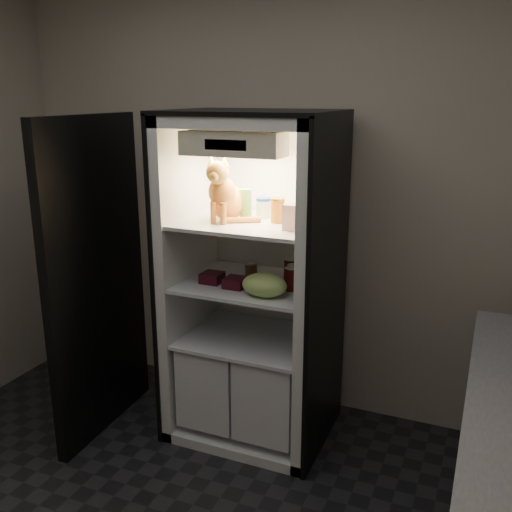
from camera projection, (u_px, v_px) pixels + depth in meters
The scene contains 16 objects.
room_shell at pixel (87, 202), 1.84m from camera, with size 3.60×3.60×3.60m.
refrigerator at pixel (255, 303), 3.29m from camera, with size 0.90×0.72×1.88m.
fridge_door at pixel (97, 282), 3.27m from camera, with size 0.10×0.87×1.85m.
tabby_cat at pixel (225, 196), 3.07m from camera, with size 0.31×0.35×0.36m.
parmesan_shaker at pixel (246, 204), 3.11m from camera, with size 0.07×0.07×0.17m.
mayo_tub at pixel (263, 208), 3.15m from camera, with size 0.08×0.08×0.11m.
salsa_jar at pixel (278, 210), 3.04m from camera, with size 0.07×0.07×0.13m.
pepper_jar at pixel (310, 203), 3.05m from camera, with size 0.12×0.12×0.20m.
cream_carton at pixel (292, 217), 2.87m from camera, with size 0.08×0.08×0.13m, color white.
soda_can_a at pixel (290, 270), 3.17m from camera, with size 0.07×0.07×0.13m.
soda_can_b at pixel (293, 276), 3.09m from camera, with size 0.07×0.07×0.13m.
soda_can_c at pixel (291, 279), 3.04m from camera, with size 0.07×0.07×0.13m.
condiment_jar at pixel (251, 270), 3.24m from camera, with size 0.07×0.07×0.10m.
grape_bag at pixel (265, 285), 2.95m from camera, with size 0.24×0.18×0.12m, color #92BB57.
berry_box_left at pixel (212, 278), 3.17m from camera, with size 0.11×0.11×0.06m, color #440B17.
berry_box_right at pixel (235, 283), 3.09m from camera, with size 0.11×0.11×0.06m, color #440B17.
Camera 1 is at (1.21, -1.46, 1.96)m, focal length 40.00 mm.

